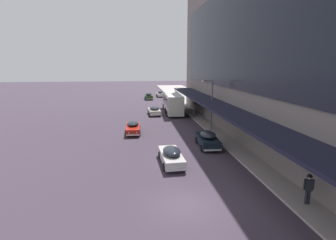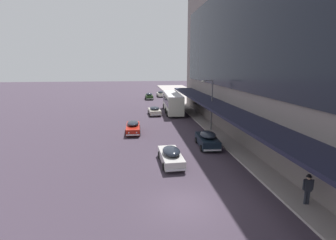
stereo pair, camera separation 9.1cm
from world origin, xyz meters
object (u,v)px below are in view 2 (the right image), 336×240
(sedan_far_back, at_px, (133,127))
(street_lamp, at_px, (210,101))
(sedan_oncoming_rear, at_px, (161,94))
(sedan_oncoming_front, at_px, (207,139))
(transit_bus_kerbside_front, at_px, (172,102))
(sedan_lead_mid, at_px, (154,111))
(pedestrian_at_kerb, at_px, (308,188))
(sedan_lead_near, at_px, (171,156))
(sedan_second_near, at_px, (149,96))

(sedan_far_back, xyz_separation_m, street_lamp, (9.63, -0.35, 3.14))
(sedan_oncoming_rear, xyz_separation_m, sedan_far_back, (-6.96, -36.37, -0.04))
(sedan_oncoming_front, bearing_deg, sedan_oncoming_rear, 90.80)
(transit_bus_kerbside_front, relative_size, sedan_oncoming_front, 2.43)
(sedan_oncoming_front, height_order, sedan_lead_mid, sedan_oncoming_front)
(sedan_lead_mid, bearing_deg, sedan_far_back, -107.24)
(transit_bus_kerbside_front, xyz_separation_m, sedan_far_back, (-6.80, -13.20, -1.22))
(sedan_far_back, height_order, pedestrian_at_kerb, pedestrian_at_kerb)
(sedan_oncoming_front, bearing_deg, street_lamp, 71.97)
(sedan_lead_near, height_order, sedan_far_back, sedan_lead_near)
(sedan_lead_mid, relative_size, sedan_second_near, 0.99)
(sedan_oncoming_rear, distance_m, sedan_second_near, 5.92)
(sedan_oncoming_rear, bearing_deg, transit_bus_kerbside_front, -90.40)
(sedan_oncoming_rear, distance_m, sedan_far_back, 37.03)
(sedan_lead_mid, height_order, sedan_lead_near, sedan_lead_near)
(transit_bus_kerbside_front, bearing_deg, sedan_lead_mid, -149.90)
(sedan_far_back, distance_m, pedestrian_at_kerb, 21.28)
(transit_bus_kerbside_front, height_order, street_lamp, street_lamp)
(sedan_lead_mid, relative_size, pedestrian_at_kerb, 2.33)
(sedan_lead_near, bearing_deg, sedan_far_back, 106.55)
(sedan_oncoming_rear, distance_m, street_lamp, 36.94)
(pedestrian_at_kerb, distance_m, street_lamp, 18.48)
(transit_bus_kerbside_front, bearing_deg, sedan_far_back, -117.27)
(sedan_second_near, height_order, pedestrian_at_kerb, pedestrian_at_kerb)
(sedan_far_back, relative_size, street_lamp, 0.79)
(transit_bus_kerbside_front, height_order, sedan_oncoming_rear, transit_bus_kerbside_front)
(sedan_oncoming_front, distance_m, sedan_lead_mid, 18.43)
(transit_bus_kerbside_front, bearing_deg, sedan_lead_near, -98.41)
(sedan_oncoming_rear, bearing_deg, sedan_lead_mid, -97.86)
(sedan_oncoming_front, xyz_separation_m, sedan_lead_near, (-4.33, -4.20, -0.08))
(sedan_lead_near, xyz_separation_m, street_lamp, (6.39, 10.55, 3.11))
(sedan_lead_mid, bearing_deg, sedan_oncoming_front, -77.26)
(sedan_far_back, bearing_deg, sedan_lead_mid, 72.76)
(sedan_lead_near, relative_size, sedan_second_near, 1.09)
(sedan_far_back, bearing_deg, street_lamp, -2.06)
(sedan_second_near, bearing_deg, sedan_lead_mid, -90.56)
(pedestrian_at_kerb, bearing_deg, street_lamp, 92.08)
(transit_bus_kerbside_front, xyz_separation_m, sedan_lead_near, (-3.56, -24.09, -1.19))
(sedan_oncoming_front, bearing_deg, transit_bus_kerbside_front, 92.20)
(transit_bus_kerbside_front, distance_m, sedan_lead_mid, 4.00)
(sedan_lead_near, bearing_deg, sedan_oncoming_front, 44.13)
(transit_bus_kerbside_front, height_order, sedan_lead_near, transit_bus_kerbside_front)
(pedestrian_at_kerb, height_order, street_lamp, street_lamp)
(sedan_oncoming_front, height_order, pedestrian_at_kerb, pedestrian_at_kerb)
(pedestrian_at_kerb, relative_size, street_lamp, 0.30)
(transit_bus_kerbside_front, distance_m, sedan_second_near, 18.53)
(sedan_lead_near, height_order, street_lamp, street_lamp)
(transit_bus_kerbside_front, height_order, sedan_oncoming_front, transit_bus_kerbside_front)
(sedan_oncoming_front, xyz_separation_m, sedan_oncoming_rear, (-0.60, 43.06, -0.06))
(sedan_lead_near, distance_m, sedan_second_near, 42.32)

